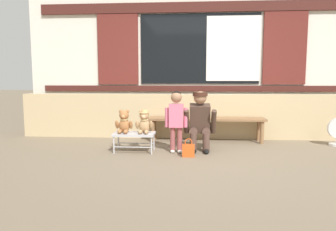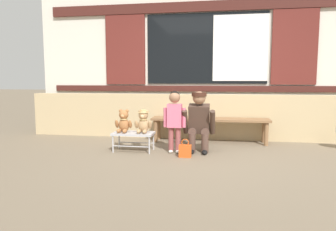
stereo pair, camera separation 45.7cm
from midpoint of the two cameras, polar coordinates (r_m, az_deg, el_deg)
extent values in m
plane|color=#756651|center=(4.67, 3.43, -7.36)|extent=(60.00, 60.00, 0.00)
cube|color=tan|center=(6.00, 3.67, -0.14)|extent=(6.97, 0.25, 0.85)
cube|color=silver|center=(6.52, 3.81, 12.27)|extent=(7.11, 0.20, 3.55)
cube|color=#471E19|center=(6.36, 3.74, 4.99)|extent=(6.54, 0.04, 0.12)
cube|color=black|center=(6.40, 3.80, 12.17)|extent=(2.40, 0.03, 1.40)
cube|color=white|center=(6.41, 9.91, 12.07)|extent=(1.06, 0.02, 1.29)
cube|color=maroon|center=(6.62, -11.23, 11.87)|extent=(0.84, 0.05, 1.43)
cube|color=maroon|center=(6.59, 18.89, 11.67)|extent=(0.84, 0.05, 1.43)
cube|color=#471E19|center=(6.52, 3.86, 19.38)|extent=(6.54, 0.06, 0.20)
cube|color=#8E6642|center=(5.49, 4.82, -0.81)|extent=(2.10, 0.11, 0.04)
cube|color=#8E6642|center=(5.64, 4.81, -0.63)|extent=(2.10, 0.11, 0.04)
cube|color=#8E6642|center=(5.78, 4.80, -0.45)|extent=(2.10, 0.11, 0.04)
cylinder|color=#8E6642|center=(5.60, -5.18, -2.94)|extent=(0.07, 0.07, 0.40)
cylinder|color=#8E6642|center=(5.88, -4.73, -2.50)|extent=(0.07, 0.07, 0.40)
cylinder|color=#8E6642|center=(5.62, 14.75, -3.10)|extent=(0.07, 0.07, 0.40)
cylinder|color=#8E6642|center=(5.90, 14.26, -2.65)|extent=(0.07, 0.07, 0.40)
cube|color=#BCBCC1|center=(4.89, -8.93, -3.42)|extent=(0.64, 0.36, 0.04)
cylinder|color=#BCBCC1|center=(4.85, -12.66, -5.38)|extent=(0.02, 0.02, 0.26)
cylinder|color=#BCBCC1|center=(5.13, -11.68, -4.71)|extent=(0.02, 0.02, 0.26)
cylinder|color=#BCBCC1|center=(4.71, -5.87, -5.60)|extent=(0.02, 0.02, 0.26)
cylinder|color=#BCBCC1|center=(5.00, -5.26, -4.88)|extent=(0.02, 0.02, 0.26)
cylinder|color=#BCBCC1|center=(4.78, -9.30, -5.82)|extent=(0.58, 0.02, 0.02)
cylinder|color=#BCBCC1|center=(5.06, -8.51, -5.10)|extent=(0.58, 0.02, 0.02)
ellipsoid|color=#A86B3D|center=(4.93, -10.72, -1.87)|extent=(0.17, 0.14, 0.22)
sphere|color=#A86B3D|center=(4.90, -10.79, 0.04)|extent=(0.15, 0.15, 0.15)
sphere|color=#E1955B|center=(4.84, -10.95, -0.17)|extent=(0.06, 0.06, 0.06)
sphere|color=#A86B3D|center=(4.91, -11.36, 0.74)|extent=(0.06, 0.06, 0.06)
ellipsoid|color=#A86B3D|center=(4.92, -12.05, -1.67)|extent=(0.06, 0.11, 0.16)
ellipsoid|color=#A86B3D|center=(4.84, -11.58, -2.93)|extent=(0.06, 0.15, 0.06)
sphere|color=#A86B3D|center=(4.89, -10.18, 0.73)|extent=(0.06, 0.06, 0.06)
ellipsoid|color=#A86B3D|center=(4.87, -9.56, -1.71)|extent=(0.06, 0.11, 0.16)
ellipsoid|color=#A86B3D|center=(4.82, -10.51, -2.96)|extent=(0.06, 0.15, 0.06)
torus|color=#D6B775|center=(4.91, -10.76, -0.78)|extent=(0.13, 0.13, 0.02)
ellipsoid|color=tan|center=(4.85, -7.06, -1.93)|extent=(0.17, 0.14, 0.22)
sphere|color=tan|center=(4.82, -7.11, 0.01)|extent=(0.15, 0.15, 0.15)
sphere|color=#F4C188|center=(4.77, -7.24, -0.21)|extent=(0.06, 0.06, 0.06)
sphere|color=tan|center=(4.84, -7.71, 0.72)|extent=(0.06, 0.06, 0.06)
ellipsoid|color=tan|center=(4.84, -8.41, -1.73)|extent=(0.06, 0.11, 0.16)
ellipsoid|color=tan|center=(4.76, -7.87, -3.01)|extent=(0.06, 0.15, 0.06)
sphere|color=tan|center=(4.82, -6.49, 0.71)|extent=(0.06, 0.06, 0.06)
ellipsoid|color=tan|center=(4.80, -5.85, -1.76)|extent=(0.06, 0.11, 0.16)
ellipsoid|color=tan|center=(4.74, -6.77, -3.04)|extent=(0.06, 0.15, 0.06)
torus|color=#D6B775|center=(4.84, -7.09, -0.82)|extent=(0.13, 0.13, 0.02)
cylinder|color=#D6B775|center=(4.82, -7.11, 0.50)|extent=(0.17, 0.17, 0.01)
cylinder|color=#D6B775|center=(4.82, -7.11, 0.77)|extent=(0.10, 0.10, 0.04)
cylinder|color=#994C4C|center=(4.79, -1.88, -4.30)|extent=(0.08, 0.08, 0.36)
ellipsoid|color=silver|center=(4.81, -1.90, -6.63)|extent=(0.07, 0.12, 0.05)
cylinder|color=#994C4C|center=(4.78, -0.56, -4.32)|extent=(0.08, 0.08, 0.36)
ellipsoid|color=silver|center=(4.80, -0.58, -6.65)|extent=(0.07, 0.12, 0.05)
cube|color=#E56B89|center=(4.73, -1.23, -0.02)|extent=(0.22, 0.15, 0.36)
cylinder|color=#E56B89|center=(4.75, -2.97, -0.37)|extent=(0.06, 0.06, 0.30)
cylinder|color=#E56B89|center=(4.72, 0.52, -0.40)|extent=(0.06, 0.06, 0.30)
sphere|color=#9E7051|center=(4.71, -1.24, 3.36)|extent=(0.17, 0.17, 0.17)
sphere|color=black|center=(4.72, -1.23, 3.62)|extent=(0.16, 0.16, 0.16)
cylinder|color=brown|center=(4.84, 1.99, -5.03)|extent=(0.11, 0.11, 0.30)
cylinder|color=brown|center=(4.95, 2.06, -2.78)|extent=(0.13, 0.32, 0.13)
ellipsoid|color=black|center=(4.79, 1.95, -6.63)|extent=(0.09, 0.20, 0.06)
cylinder|color=brown|center=(4.84, 4.37, -5.06)|extent=(0.11, 0.11, 0.30)
cylinder|color=brown|center=(4.94, 4.38, -2.80)|extent=(0.13, 0.32, 0.13)
ellipsoid|color=black|center=(4.78, 4.36, -6.66)|extent=(0.09, 0.20, 0.06)
cube|color=#473328|center=(4.89, 3.23, -0.53)|extent=(0.32, 0.30, 0.47)
cylinder|color=#473328|center=(4.80, 0.70, -1.13)|extent=(0.08, 0.28, 0.40)
cylinder|color=#473328|center=(4.79, 5.72, -1.17)|extent=(0.08, 0.28, 0.40)
sphere|color=#9E7051|center=(4.79, 3.24, 3.29)|extent=(0.20, 0.20, 0.20)
cylinder|color=#422319|center=(4.78, 3.25, 3.95)|extent=(0.23, 0.23, 0.06)
cube|color=brown|center=(4.99, 5.42, -2.02)|extent=(0.10, 0.22, 0.16)
cube|color=#DB561E|center=(4.56, 0.92, -6.53)|extent=(0.18, 0.11, 0.18)
torus|color=#DB561E|center=(4.53, 0.92, -4.99)|extent=(0.11, 0.01, 0.11)
cylinder|color=silver|center=(5.94, 26.76, -4.84)|extent=(0.24, 0.24, 0.04)
camera|label=1|loc=(0.23, -92.62, -0.30)|focal=33.00mm
camera|label=2|loc=(0.23, 87.38, 0.30)|focal=33.00mm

